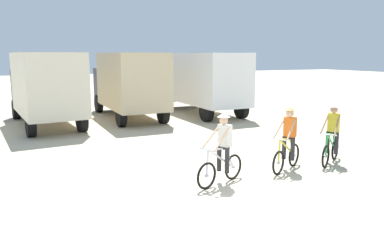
{
  "coord_description": "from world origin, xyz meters",
  "views": [
    {
      "loc": [
        -4.66,
        -7.81,
        3.25
      ],
      "look_at": [
        0.6,
        3.7,
        1.1
      ],
      "focal_mm": 35.97,
      "sensor_mm": 36.0,
      "label": 1
    }
  ],
  "objects_px": {
    "box_truck_tan_camper": "(128,82)",
    "cyclist_near_camera": "(332,136)",
    "cyclist_cowboy_hat": "(288,141)",
    "cyclist_orange_shirt": "(222,151)",
    "box_truck_avon_van": "(203,80)",
    "box_truck_cream_rv": "(45,85)"
  },
  "relations": [
    {
      "from": "cyclist_near_camera",
      "to": "box_truck_cream_rv",
      "type": "bearing_deg",
      "value": 125.55
    },
    {
      "from": "box_truck_avon_van",
      "to": "box_truck_tan_camper",
      "type": "bearing_deg",
      "value": 175.38
    },
    {
      "from": "cyclist_near_camera",
      "to": "box_truck_tan_camper",
      "type": "bearing_deg",
      "value": 106.85
    },
    {
      "from": "box_truck_avon_van",
      "to": "box_truck_cream_rv",
      "type": "bearing_deg",
      "value": -178.47
    },
    {
      "from": "cyclist_near_camera",
      "to": "cyclist_cowboy_hat",
      "type": "bearing_deg",
      "value": -179.46
    },
    {
      "from": "box_truck_avon_van",
      "to": "cyclist_orange_shirt",
      "type": "bearing_deg",
      "value": -113.91
    },
    {
      "from": "box_truck_tan_camper",
      "to": "cyclist_orange_shirt",
      "type": "height_order",
      "value": "box_truck_tan_camper"
    },
    {
      "from": "box_truck_tan_camper",
      "to": "cyclist_cowboy_hat",
      "type": "relative_size",
      "value": 3.72
    },
    {
      "from": "cyclist_orange_shirt",
      "to": "cyclist_near_camera",
      "type": "distance_m",
      "value": 3.93
    },
    {
      "from": "cyclist_cowboy_hat",
      "to": "cyclist_near_camera",
      "type": "relative_size",
      "value": 1.0
    },
    {
      "from": "cyclist_cowboy_hat",
      "to": "cyclist_near_camera",
      "type": "bearing_deg",
      "value": 0.54
    },
    {
      "from": "cyclist_cowboy_hat",
      "to": "box_truck_cream_rv",
      "type": "bearing_deg",
      "value": 118.94
    },
    {
      "from": "box_truck_cream_rv",
      "to": "cyclist_near_camera",
      "type": "xyz_separation_m",
      "value": [
        7.34,
        -10.27,
        -1.03
      ]
    },
    {
      "from": "box_truck_tan_camper",
      "to": "box_truck_avon_van",
      "type": "distance_m",
      "value": 4.14
    },
    {
      "from": "box_truck_cream_rv",
      "to": "cyclist_cowboy_hat",
      "type": "xyz_separation_m",
      "value": [
        5.69,
        -10.28,
        -1.03
      ]
    },
    {
      "from": "box_truck_avon_van",
      "to": "cyclist_orange_shirt",
      "type": "distance_m",
      "value": 11.81
    },
    {
      "from": "box_truck_tan_camper",
      "to": "cyclist_near_camera",
      "type": "distance_m",
      "value": 11.35
    },
    {
      "from": "box_truck_tan_camper",
      "to": "cyclist_orange_shirt",
      "type": "distance_m",
      "value": 11.16
    },
    {
      "from": "box_truck_tan_camper",
      "to": "cyclist_cowboy_hat",
      "type": "xyz_separation_m",
      "value": [
        1.62,
        -10.83,
        -1.03
      ]
    },
    {
      "from": "box_truck_avon_van",
      "to": "cyclist_orange_shirt",
      "type": "xyz_separation_m",
      "value": [
        -4.77,
        -10.76,
        -1.03
      ]
    },
    {
      "from": "box_truck_tan_camper",
      "to": "cyclist_orange_shirt",
      "type": "xyz_separation_m",
      "value": [
        -0.64,
        -11.09,
        -1.03
      ]
    },
    {
      "from": "cyclist_cowboy_hat",
      "to": "cyclist_near_camera",
      "type": "xyz_separation_m",
      "value": [
        1.65,
        0.02,
        0.0
      ]
    }
  ]
}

